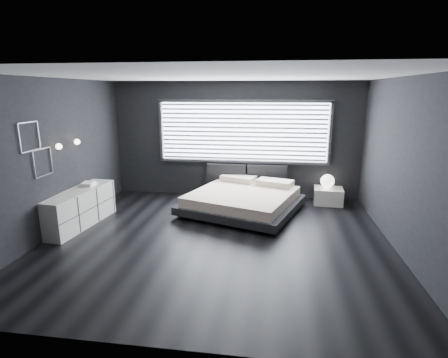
# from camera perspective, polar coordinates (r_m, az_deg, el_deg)

# --- Properties ---
(room) EXTENTS (6.04, 6.00, 2.80)m
(room) POSITION_cam_1_polar(r_m,az_deg,el_deg) (5.87, -1.16, 2.72)
(room) COLOR black
(room) RESTS_ON ground
(window) EXTENTS (4.14, 0.09, 1.52)m
(window) POSITION_cam_1_polar(r_m,az_deg,el_deg) (8.46, 3.12, 7.67)
(window) COLOR white
(window) RESTS_ON ground
(headboard) EXTENTS (1.96, 0.16, 0.52)m
(headboard) POSITION_cam_1_polar(r_m,az_deg,el_deg) (8.58, 3.70, 0.70)
(headboard) COLOR black
(headboard) RESTS_ON ground
(sconce_near) EXTENTS (0.18, 0.11, 0.11)m
(sconce_near) POSITION_cam_1_polar(r_m,az_deg,el_deg) (6.95, -25.38, 4.82)
(sconce_near) COLOR silver
(sconce_near) RESTS_ON ground
(sconce_far) EXTENTS (0.18, 0.11, 0.11)m
(sconce_far) POSITION_cam_1_polar(r_m,az_deg,el_deg) (7.45, -22.88, 5.62)
(sconce_far) COLOR silver
(sconce_far) RESTS_ON ground
(wall_art_upper) EXTENTS (0.01, 0.48, 0.48)m
(wall_art_upper) POSITION_cam_1_polar(r_m,az_deg,el_deg) (6.48, -29.16, 6.05)
(wall_art_upper) COLOR #47474C
(wall_art_upper) RESTS_ON ground
(wall_art_lower) EXTENTS (0.01, 0.48, 0.48)m
(wall_art_lower) POSITION_cam_1_polar(r_m,az_deg,el_deg) (6.75, -27.43, 2.45)
(wall_art_lower) COLOR #47474C
(wall_art_lower) RESTS_ON ground
(bed) EXTENTS (2.82, 2.76, 0.58)m
(bed) POSITION_cam_1_polar(r_m,az_deg,el_deg) (7.65, 3.15, -3.31)
(bed) COLOR black
(bed) RESTS_ON ground
(nightstand) EXTENTS (0.68, 0.58, 0.38)m
(nightstand) POSITION_cam_1_polar(r_m,az_deg,el_deg) (8.51, 16.64, -2.66)
(nightstand) COLOR silver
(nightstand) RESTS_ON ground
(orb_lamp) EXTENTS (0.32, 0.32, 0.32)m
(orb_lamp) POSITION_cam_1_polar(r_m,az_deg,el_deg) (8.45, 16.53, -0.33)
(orb_lamp) COLOR white
(orb_lamp) RESTS_ON nightstand
(dresser) EXTENTS (0.68, 1.82, 0.71)m
(dresser) POSITION_cam_1_polar(r_m,az_deg,el_deg) (7.38, -22.57, -4.38)
(dresser) COLOR silver
(dresser) RESTS_ON ground
(book_stack) EXTENTS (0.27, 0.35, 0.07)m
(book_stack) POSITION_cam_1_polar(r_m,az_deg,el_deg) (7.59, -21.32, -0.73)
(book_stack) COLOR white
(book_stack) RESTS_ON dresser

